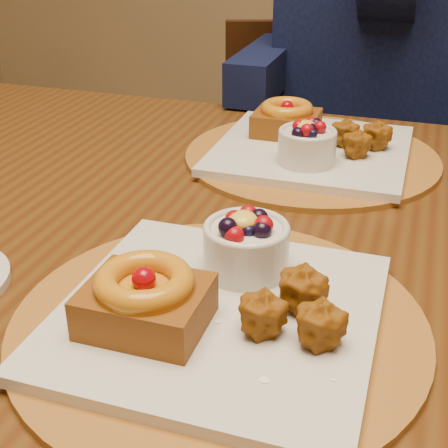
{
  "coord_description": "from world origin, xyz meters",
  "views": [
    {
      "loc": [
        0.16,
        -0.54,
        1.1
      ],
      "look_at": [
        0.0,
        -0.05,
        0.83
      ],
      "focal_mm": 50.0,
      "sensor_mm": 36.0,
      "label": 1
    }
  ],
  "objects_px": {
    "place_setting_near": "(218,302)",
    "chair_far": "(311,192)",
    "dining_table": "(274,276)",
    "place_setting_far": "(310,146)"
  },
  "relations": [
    {
      "from": "place_setting_far",
      "to": "place_setting_near",
      "type": "bearing_deg",
      "value": -90.04
    },
    {
      "from": "dining_table",
      "to": "place_setting_near",
      "type": "height_order",
      "value": "place_setting_near"
    },
    {
      "from": "place_setting_near",
      "to": "chair_far",
      "type": "xyz_separation_m",
      "value": [
        -0.07,
        0.93,
        -0.3
      ]
    },
    {
      "from": "chair_far",
      "to": "place_setting_far",
      "type": "bearing_deg",
      "value": -99.53
    },
    {
      "from": "dining_table",
      "to": "place_setting_far",
      "type": "bearing_deg",
      "value": 90.54
    },
    {
      "from": "dining_table",
      "to": "place_setting_far",
      "type": "height_order",
      "value": "place_setting_far"
    },
    {
      "from": "dining_table",
      "to": "place_setting_far",
      "type": "xyz_separation_m",
      "value": [
        -0.0,
        0.22,
        0.1
      ]
    },
    {
      "from": "place_setting_far",
      "to": "chair_far",
      "type": "xyz_separation_m",
      "value": [
        -0.07,
        0.49,
        -0.3
      ]
    },
    {
      "from": "place_setting_near",
      "to": "chair_far",
      "type": "height_order",
      "value": "chair_far"
    },
    {
      "from": "place_setting_far",
      "to": "chair_far",
      "type": "bearing_deg",
      "value": 98.62
    }
  ]
}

